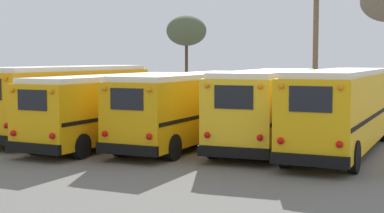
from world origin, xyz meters
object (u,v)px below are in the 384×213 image
Objects in this scene: school_bus_2 at (191,106)px; bare_tree_2 at (186,31)px; school_bus_0 at (70,99)px; school_bus_1 at (117,106)px; school_bus_4 at (342,108)px; school_bus_3 at (268,105)px; utility_pole at (316,41)px.

bare_tree_2 is (-8.96, 19.89, 4.14)m from school_bus_2.
school_bus_2 is (6.27, -0.17, -0.13)m from school_bus_0.
school_bus_0 is 3.31m from school_bus_1.
school_bus_4 reaches higher than school_bus_1.
bare_tree_2 is at bearing 127.73° from school_bus_4.
school_bus_3 is at bearing 14.88° from school_bus_1.
school_bus_0 reaches higher than school_bus_4.
school_bus_2 is 1.54× the size of bare_tree_2.
school_bus_2 is 3.23m from school_bus_3.
school_bus_1 is 15.46m from utility_pole.
school_bus_0 is at bearing -124.39° from utility_pole.
school_bus_4 is (9.40, 1.10, 0.16)m from school_bus_1.
utility_pole is (-3.67, 12.91, 2.96)m from school_bus_4.
school_bus_0 is at bearing -82.22° from bare_tree_2.
school_bus_3 is 22.98m from bare_tree_2.
school_bus_4 is 13.75m from utility_pole.
utility_pole reaches higher than school_bus_4.
school_bus_0 is 0.97× the size of school_bus_1.
school_bus_4 is at bearing -74.14° from utility_pole.
bare_tree_2 is (-12.09, 19.11, 4.08)m from school_bus_3.
school_bus_4 is at bearing -10.21° from school_bus_3.
school_bus_3 is at bearing 169.79° from school_bus_4.
school_bus_0 is at bearing 161.25° from school_bus_1.
school_bus_1 is 6.49m from school_bus_3.
bare_tree_2 is (-5.82, 20.78, 4.18)m from school_bus_1.
school_bus_3 is 3.18m from school_bus_4.
school_bus_1 is 3.26m from school_bus_2.
school_bus_3 reaches higher than school_bus_1.
utility_pole is at bearing 78.80° from school_bus_2.
school_bus_1 is at bearing -165.12° from school_bus_3.
school_bus_4 reaches higher than school_bus_3.
school_bus_3 reaches higher than school_bus_2.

